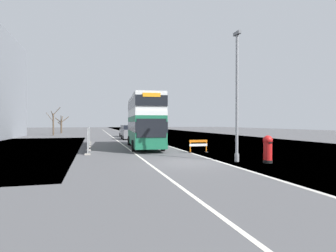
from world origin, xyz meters
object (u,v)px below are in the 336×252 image
object	(u,v)px
car_oncoming_near	(128,133)
lamppost_foreground	(237,100)
double_decker_bus	(144,121)
red_pillar_postbox	(268,148)
roadworks_barrier	(198,145)
car_receding_mid	(126,131)

from	to	relation	value
car_oncoming_near	lamppost_foreground	bearing A→B (deg)	-81.58
lamppost_foreground	car_oncoming_near	bearing A→B (deg)	98.42
car_oncoming_near	double_decker_bus	bearing A→B (deg)	-90.75
red_pillar_postbox	roadworks_barrier	distance (m)	6.89
roadworks_barrier	car_receding_mid	size ratio (longest dim) A/B	0.36
car_oncoming_near	car_receding_mid	bearing A→B (deg)	86.41
red_pillar_postbox	car_receding_mid	size ratio (longest dim) A/B	0.39
lamppost_foreground	roadworks_barrier	distance (m)	6.46
roadworks_barrier	car_receding_mid	bearing A→B (deg)	95.86
roadworks_barrier	car_oncoming_near	bearing A→B (deg)	99.56
lamppost_foreground	car_oncoming_near	distance (m)	25.85
roadworks_barrier	car_receding_mid	world-z (taller)	car_receding_mid
roadworks_barrier	red_pillar_postbox	bearing A→B (deg)	-73.51
lamppost_foreground	roadworks_barrier	world-z (taller)	lamppost_foreground
lamppost_foreground	roadworks_barrier	xyz separation A→B (m)	(-0.42, 5.56, -3.26)
red_pillar_postbox	car_oncoming_near	world-z (taller)	car_oncoming_near
car_oncoming_near	red_pillar_postbox	bearing A→B (deg)	-78.67
double_decker_bus	red_pillar_postbox	bearing A→B (deg)	-65.99
lamppost_foreground	red_pillar_postbox	distance (m)	3.50
double_decker_bus	red_pillar_postbox	xyz separation A→B (m)	(5.48, -12.31, -1.76)
double_decker_bus	car_oncoming_near	xyz separation A→B (m)	(0.18, 14.14, -1.69)
double_decker_bus	car_oncoming_near	world-z (taller)	double_decker_bus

